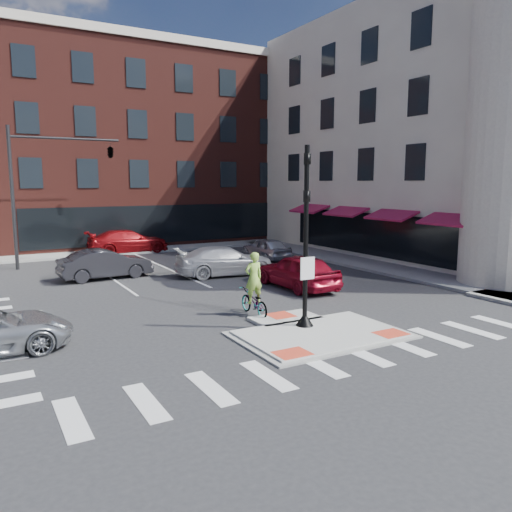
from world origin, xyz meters
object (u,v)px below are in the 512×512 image
red_sedan (298,271)px  bg_car_dark (105,264)px  cyclist (254,294)px  bg_car_red (128,241)px  white_pickup (225,261)px  bg_car_silver (266,248)px

red_sedan → bg_car_dark: size_ratio=1.04×
red_sedan → cyclist: bearing=36.8°
bg_car_dark → bg_car_red: size_ratio=0.83×
white_pickup → bg_car_dark: size_ratio=1.15×
cyclist → bg_car_silver: bearing=-121.9°
bg_car_silver → bg_car_red: bg_car_red is taller
bg_car_red → cyclist: (-0.43, -18.70, -0.01)m
red_sedan → bg_car_red: (-3.69, 15.55, -0.01)m
red_sedan → white_pickup: red_sedan is taller
bg_car_red → bg_car_dark: bearing=156.7°
cyclist → red_sedan: bearing=-141.8°
bg_car_dark → white_pickup: bearing=-115.0°
white_pickup → cyclist: bearing=168.8°
white_pickup → cyclist: (-2.62, -7.74, 0.03)m
cyclist → white_pickup: bearing=-107.9°
red_sedan → bg_car_red: bearing=-77.2°
bg_car_dark → cyclist: cyclist is taller
red_sedan → white_pickup: 4.83m
bg_car_red → red_sedan: bearing=-167.8°
red_sedan → bg_car_red: 15.98m
white_pickup → bg_car_red: bearing=18.8°
bg_car_red → cyclist: size_ratio=2.35×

